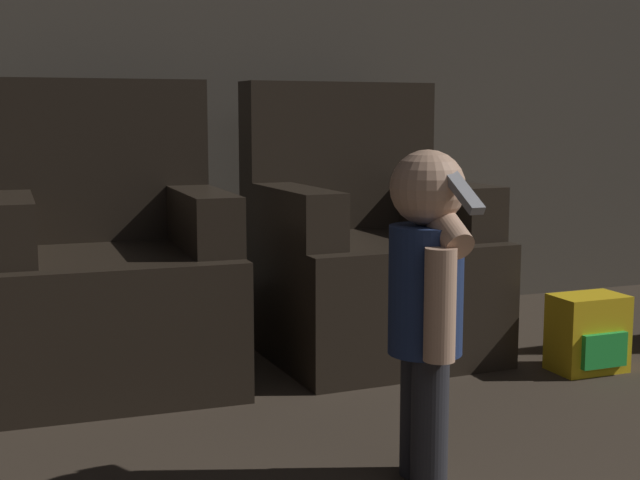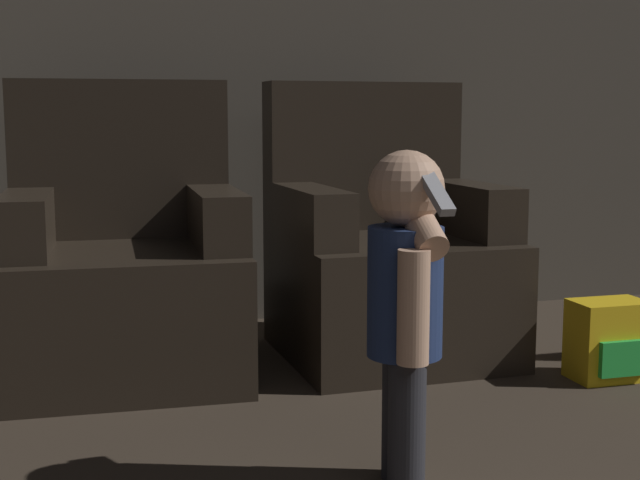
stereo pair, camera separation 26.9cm
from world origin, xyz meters
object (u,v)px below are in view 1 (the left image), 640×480
object	(u,v)px
armchair_right	(365,260)
toy_backpack	(588,334)
person_toddler	(427,290)
armchair_left	(108,277)

from	to	relation	value
armchair_right	toy_backpack	world-z (taller)	armchair_right
person_toddler	armchair_left	bearing A→B (deg)	-142.35
armchair_right	toy_backpack	bearing A→B (deg)	-42.93
armchair_left	armchair_right	world-z (taller)	same
armchair_left	toy_backpack	bearing A→B (deg)	-16.90
armchair_left	person_toddler	world-z (taller)	armchair_left
person_toddler	toy_backpack	bearing A→B (deg)	134.50
armchair_left	armchair_right	bearing A→B (deg)	2.10
armchair_right	toy_backpack	xyz separation A→B (m)	(0.63, -0.56, -0.22)
toy_backpack	person_toddler	bearing A→B (deg)	-147.06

